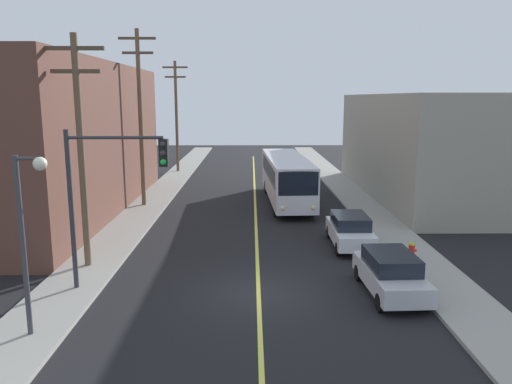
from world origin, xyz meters
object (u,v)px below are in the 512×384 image
(utility_pole_near, at_px, (80,142))
(fire_hydrant, at_px, (412,251))
(street_lamp_left, at_px, (28,220))
(city_bus, at_px, (286,177))
(utility_pole_mid, at_px, (140,111))
(utility_pole_far, at_px, (176,112))
(parked_car_silver, at_px, (390,273))
(parked_car_white, at_px, (350,230))
(traffic_signal_left_corner, at_px, (111,180))

(utility_pole_near, bearing_deg, fire_hydrant, 1.90)
(street_lamp_left, bearing_deg, city_bus, 65.94)
(utility_pole_mid, bearing_deg, utility_pole_far, 89.95)
(parked_car_silver, relative_size, parked_car_white, 1.01)
(city_bus, height_order, utility_pole_far, utility_pole_far)
(parked_car_white, xyz_separation_m, utility_pole_near, (-11.96, -3.10, 4.64))
(parked_car_silver, bearing_deg, utility_pole_far, 111.65)
(parked_car_silver, xyz_separation_m, utility_pole_near, (-12.27, 3.06, 4.64))
(traffic_signal_left_corner, xyz_separation_m, street_lamp_left, (-1.42, -3.80, -0.56))
(street_lamp_left, bearing_deg, traffic_signal_left_corner, 69.56)
(parked_car_silver, height_order, parked_car_white, same)
(city_bus, height_order, utility_pole_mid, utility_pole_mid)
(utility_pole_near, distance_m, traffic_signal_left_corner, 3.47)
(city_bus, relative_size, fire_hydrant, 14.57)
(parked_car_white, xyz_separation_m, utility_pole_far, (-12.14, 25.22, 5.11))
(street_lamp_left, bearing_deg, parked_car_silver, 16.00)
(city_bus, xyz_separation_m, parked_car_silver, (2.72, -16.85, -0.98))
(city_bus, relative_size, traffic_signal_left_corner, 2.04)
(utility_pole_near, distance_m, utility_pole_mid, 12.48)
(parked_car_white, height_order, utility_pole_near, utility_pole_near)
(city_bus, xyz_separation_m, fire_hydrant, (4.65, -13.32, -1.23))
(parked_car_silver, bearing_deg, city_bus, 99.18)
(fire_hydrant, bearing_deg, traffic_signal_left_corner, -165.82)
(utility_pole_mid, distance_m, fire_hydrant, 19.61)
(utility_pole_near, relative_size, street_lamp_left, 1.76)
(utility_pole_near, relative_size, utility_pole_mid, 0.84)
(parked_car_silver, height_order, utility_pole_mid, utility_pole_mid)
(utility_pole_far, relative_size, street_lamp_left, 1.92)
(city_bus, relative_size, parked_car_silver, 2.74)
(utility_pole_mid, bearing_deg, utility_pole_near, -89.07)
(parked_car_silver, distance_m, fire_hydrant, 4.03)
(traffic_signal_left_corner, bearing_deg, street_lamp_left, -110.44)
(traffic_signal_left_corner, xyz_separation_m, fire_hydrant, (12.26, 3.10, -3.72))
(utility_pole_far, height_order, traffic_signal_left_corner, utility_pole_far)
(parked_car_silver, distance_m, street_lamp_left, 12.56)
(utility_pole_near, bearing_deg, utility_pole_mid, 90.93)
(fire_hydrant, bearing_deg, utility_pole_far, 117.31)
(parked_car_white, relative_size, street_lamp_left, 0.80)
(city_bus, distance_m, fire_hydrant, 14.16)
(utility_pole_mid, xyz_separation_m, utility_pole_far, (0.01, 15.88, -0.45))
(parked_car_white, height_order, street_lamp_left, street_lamp_left)
(fire_hydrant, bearing_deg, parked_car_white, 130.39)
(utility_pole_far, bearing_deg, street_lamp_left, -88.84)
(utility_pole_mid, relative_size, utility_pole_far, 1.08)
(utility_pole_mid, xyz_separation_m, street_lamp_left, (0.72, -18.87, -2.66))
(traffic_signal_left_corner, bearing_deg, parked_car_silver, -2.39)
(city_bus, bearing_deg, utility_pole_mid, -172.14)
(parked_car_silver, bearing_deg, street_lamp_left, -164.00)
(parked_car_white, xyz_separation_m, fire_hydrant, (2.24, -2.63, -0.26))
(utility_pole_far, xyz_separation_m, street_lamp_left, (0.70, -34.75, -2.21))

